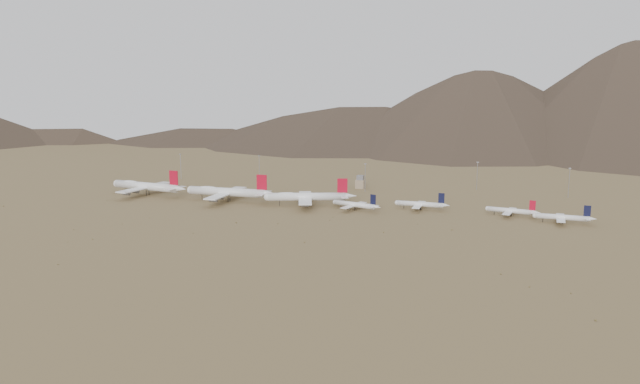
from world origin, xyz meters
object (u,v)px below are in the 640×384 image
(widebody_centre, at_px, (228,192))
(narrowbody_b, at_px, (421,204))
(widebody_east, at_px, (307,197))
(narrowbody_a, at_px, (356,205))
(widebody_west, at_px, (146,186))
(control_tower, at_px, (360,183))

(widebody_centre, xyz_separation_m, narrowbody_b, (156.92, 14.76, -3.59))
(widebody_east, distance_m, narrowbody_a, 41.72)
(widebody_west, relative_size, widebody_centre, 0.99)
(widebody_centre, xyz_separation_m, narrowbody_a, (109.36, -2.44, -3.62))
(widebody_west, distance_m, widebody_east, 147.95)
(widebody_centre, xyz_separation_m, widebody_east, (68.08, 2.77, -0.58))
(widebody_east, relative_size, narrowbody_b, 1.66)
(widebody_west, xyz_separation_m, control_tower, (167.77, 92.50, -2.79))
(widebody_centre, bearing_deg, narrowbody_a, -2.47)
(narrowbody_b, relative_size, control_tower, 3.56)
(widebody_east, xyz_separation_m, control_tower, (19.83, 93.92, -2.27))
(narrowbody_a, xyz_separation_m, narrowbody_b, (47.56, 17.20, 0.02))
(widebody_west, xyz_separation_m, narrowbody_a, (189.22, -6.63, -3.56))
(narrowbody_a, xyz_separation_m, control_tower, (-21.45, 99.14, 0.77))
(widebody_centre, height_order, narrowbody_a, widebody_centre)
(widebody_centre, relative_size, control_tower, 6.65)
(control_tower, bearing_deg, widebody_centre, -132.28)
(widebody_centre, bearing_deg, narrowbody_b, 4.18)
(widebody_centre, distance_m, control_tower, 130.71)
(widebody_west, height_order, narrowbody_b, widebody_west)
(widebody_east, height_order, narrowbody_a, widebody_east)
(widebody_centre, distance_m, narrowbody_a, 109.45)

